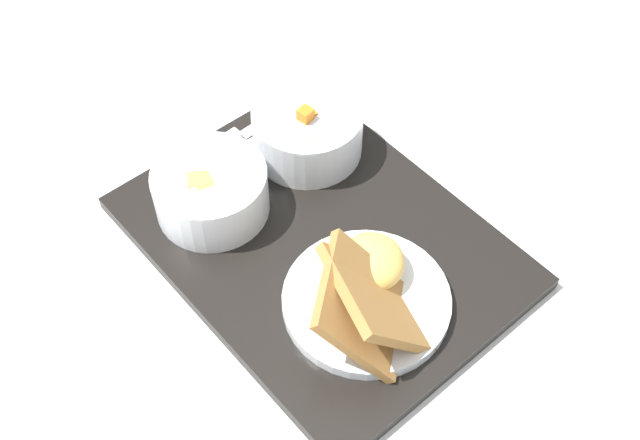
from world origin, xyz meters
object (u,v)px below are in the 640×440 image
plate_main (369,292)px  bowl_salad (307,129)px  spoon (254,142)px  bowl_soup (210,188)px  knife (235,138)px

plate_main → bowl_salad: bearing=153.0°
plate_main → spoon: plate_main is taller
bowl_soup → plate_main: bearing=9.5°
bowl_salad → plate_main: size_ratio=0.72×
bowl_soup → spoon: bearing=114.0°
plate_main → knife: (-0.27, 0.05, -0.02)m
bowl_salad → spoon: 0.07m
bowl_salad → bowl_soup: 0.14m
bowl_salad → knife: bearing=-141.9°
spoon → bowl_salad: bearing=-43.5°
bowl_salad → plate_main: bearing=-27.0°
bowl_salad → plate_main: 0.22m
knife → plate_main: bearing=-99.9°
bowl_salad → bowl_soup: size_ratio=1.02×
bowl_soup → spoon: bowl_soup is taller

